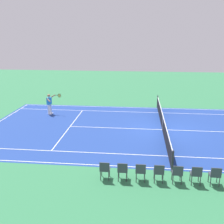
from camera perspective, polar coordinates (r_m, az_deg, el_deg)
The scene contains 13 objects.
ground_plane at distance 18.35m, azimuth 10.77°, elevation -3.76°, with size 60.00×60.00×0.00m, color #2D7247.
court_slab at distance 18.35m, azimuth 10.77°, elevation -3.76°, with size 24.20×11.40×0.00m, color navy.
court_line_markings at distance 18.35m, azimuth 10.77°, elevation -3.75°, with size 23.85×11.05×0.01m.
tennis_net at distance 18.19m, azimuth 10.85°, elevation -2.30°, with size 0.10×11.70×1.08m.
tennis_player_near at distance 21.91m, azimuth -13.26°, elevation 1.91°, with size 1.17×0.74×1.70m.
tennis_ball at distance 18.67m, azimuth 10.90°, elevation -3.31°, with size 0.07×0.07×0.07m, color #CCE01E.
spectator_chair_1 at distance 12.30m, azimuth 21.29°, elevation -12.41°, with size 0.44×0.44×0.88m.
spectator_chair_2 at distance 12.11m, azimuth 17.63°, elevation -12.50°, with size 0.44×0.44×0.88m.
spectator_chair_3 at distance 11.97m, azimuth 13.87°, elevation -12.53°, with size 0.44×0.44×0.88m.
spectator_chair_4 at distance 11.88m, azimuth 10.04°, elevation -12.51°, with size 0.44×0.44×0.88m.
spectator_chair_5 at distance 11.85m, azimuth 6.17°, elevation -12.44°, with size 0.44×0.44×0.88m.
spectator_chair_6 at distance 11.86m, azimuth 2.30°, elevation -12.31°, with size 0.44×0.44×0.88m.
spectator_chair_7 at distance 11.93m, azimuth -1.55°, elevation -12.13°, with size 0.44×0.44×0.88m.
Camera 1 is at (1.64, 17.20, 6.18)m, focal length 42.51 mm.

